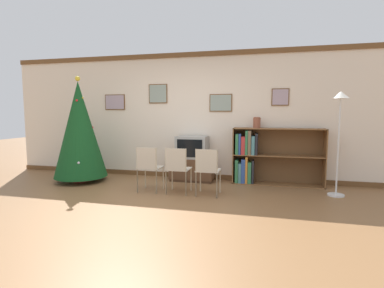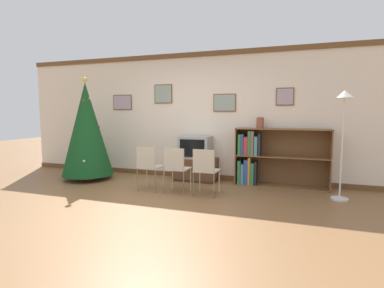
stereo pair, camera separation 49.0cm
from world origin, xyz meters
name	(u,v)px [view 1 (the left image)]	position (x,y,z in m)	size (l,w,h in m)	color
ground_plane	(152,208)	(0.00, 0.00, 0.00)	(24.00, 24.00, 0.00)	brown
wall_back	(189,116)	(0.00, 2.24, 1.35)	(8.51, 0.11, 2.70)	silver
christmas_tree	(80,130)	(-2.10, 1.33, 1.08)	(1.07, 1.07, 2.16)	maroon
tv_console	(192,169)	(0.15, 1.94, 0.24)	(0.90, 0.46, 0.48)	#412A1A
television	(192,147)	(0.15, 1.94, 0.71)	(0.64, 0.44, 0.46)	#9E9E99
folding_chair_left	(149,166)	(-0.39, 0.86, 0.47)	(0.40, 0.40, 0.82)	#BCB29E
folding_chair_center	(177,167)	(0.15, 0.86, 0.47)	(0.40, 0.40, 0.82)	#BCB29E
folding_chair_right	(207,169)	(0.68, 0.86, 0.47)	(0.40, 0.40, 0.82)	#BCB29E
bookshelf	(261,157)	(1.55, 2.00, 0.54)	(1.75, 0.36, 1.12)	brown
vase	(257,122)	(1.46, 2.02, 1.23)	(0.15, 0.15, 0.22)	brown
standing_lamp	(340,116)	(2.84, 1.41, 1.37)	(0.28, 0.28, 1.78)	silver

